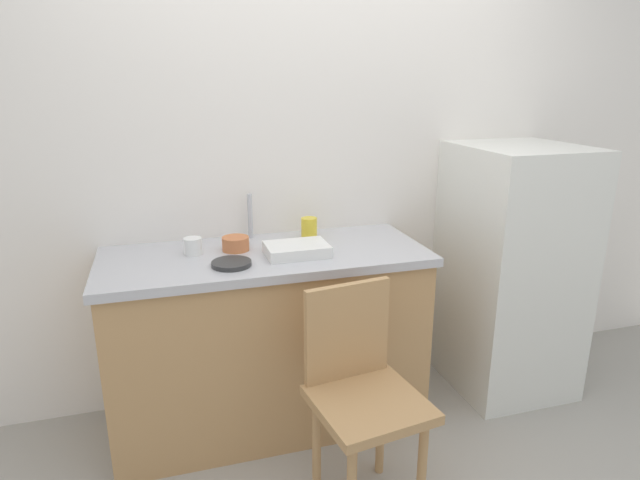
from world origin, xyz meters
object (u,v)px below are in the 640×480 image
at_px(cup_yellow, 309,228).
at_px(chair, 361,389).
at_px(refrigerator, 510,270).
at_px(cup_white, 193,246).
at_px(terracotta_bowl, 236,244).
at_px(dish_tray, 297,249).
at_px(hotplate, 231,264).

bearing_deg(cup_yellow, chair, -90.95).
distance_m(refrigerator, cup_white, 1.67).
xyz_separation_m(chair, cup_white, (-0.56, 0.69, 0.42)).
bearing_deg(terracotta_bowl, chair, -62.14).
distance_m(chair, dish_tray, 0.69).
xyz_separation_m(chair, dish_tray, (-0.11, 0.55, 0.41)).
xyz_separation_m(chair, hotplate, (-0.42, 0.49, 0.39)).
height_order(dish_tray, hotplate, dish_tray).
xyz_separation_m(terracotta_bowl, hotplate, (-0.05, -0.21, -0.02)).
height_order(chair, terracotta_bowl, terracotta_bowl).
distance_m(chair, cup_yellow, 0.90).
bearing_deg(dish_tray, cup_yellow, 62.68).
bearing_deg(refrigerator, hotplate, -175.16).
relative_size(terracotta_bowl, cup_yellow, 1.22).
relative_size(chair, cup_yellow, 8.68).
distance_m(refrigerator, cup_yellow, 1.12).
relative_size(refrigerator, chair, 1.49).
bearing_deg(terracotta_bowl, cup_yellow, 14.29).
relative_size(dish_tray, cup_yellow, 2.73).
distance_m(hotplate, cup_yellow, 0.53).
relative_size(dish_tray, cup_white, 3.48).
bearing_deg(hotplate, dish_tray, 12.15).
distance_m(dish_tray, hotplate, 0.31).
bearing_deg(refrigerator, dish_tray, -177.06).
height_order(terracotta_bowl, cup_white, cup_white).
relative_size(chair, dish_tray, 3.18).
bearing_deg(dish_tray, cup_white, 162.93).
bearing_deg(hotplate, cup_white, 125.46).
bearing_deg(chair, terracotta_bowl, 109.71).
distance_m(refrigerator, hotplate, 1.52).
xyz_separation_m(dish_tray, cup_white, (-0.45, 0.14, 0.01)).
height_order(terracotta_bowl, hotplate, terracotta_bowl).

